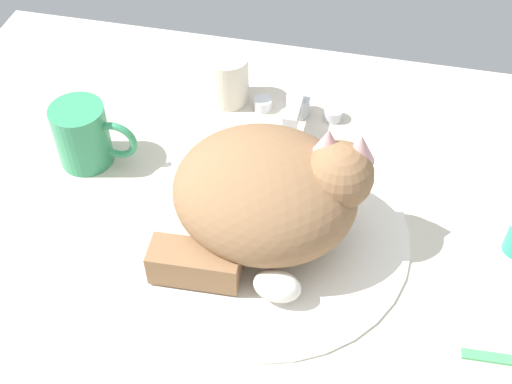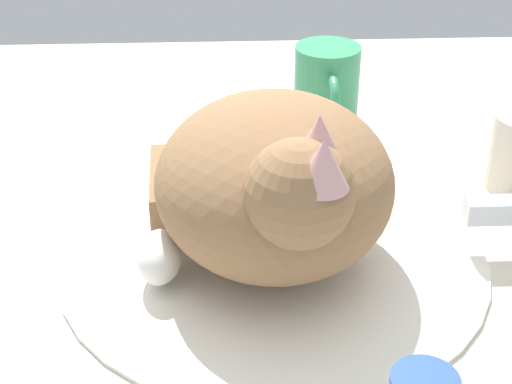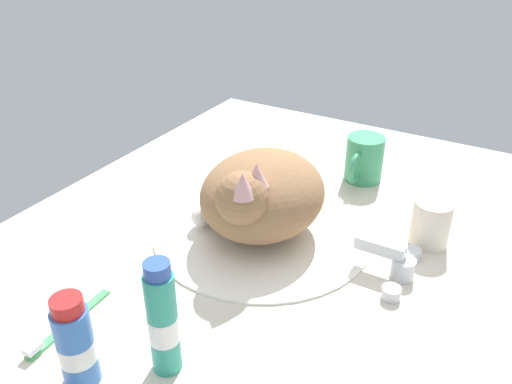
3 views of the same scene
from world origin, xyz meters
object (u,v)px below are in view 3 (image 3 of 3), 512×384
(coffee_mug, at_px, (364,159))
(toothpaste_bottle, at_px, (163,321))
(rinse_cup, at_px, (431,223))
(mouthwash_bottle, at_px, (76,344))
(faucet, at_px, (396,263))
(toothbrush, at_px, (65,325))
(cat, at_px, (259,194))

(coffee_mug, bearing_deg, toothpaste_bottle, -3.45)
(rinse_cup, height_order, mouthwash_bottle, mouthwash_bottle)
(rinse_cup, bearing_deg, coffee_mug, -132.65)
(coffee_mug, relative_size, rinse_cup, 1.50)
(faucet, distance_m, rinse_cup, 0.11)
(toothbrush, bearing_deg, toothpaste_bottle, 96.10)
(rinse_cup, relative_size, toothpaste_bottle, 0.50)
(faucet, xyz_separation_m, mouthwash_bottle, (0.38, -0.26, 0.04))
(cat, xyz_separation_m, mouthwash_bottle, (0.37, -0.03, -0.02))
(rinse_cup, distance_m, toothpaste_bottle, 0.47)
(toothbrush, bearing_deg, cat, 160.67)
(toothpaste_bottle, distance_m, toothbrush, 0.17)
(mouthwash_bottle, bearing_deg, coffee_mug, 170.41)
(cat, height_order, toothbrush, cat)
(cat, xyz_separation_m, rinse_cup, (-0.12, 0.25, -0.04))
(cat, distance_m, rinse_cup, 0.28)
(coffee_mug, height_order, mouthwash_bottle, mouthwash_bottle)
(faucet, xyz_separation_m, toothbrush, (0.33, -0.34, -0.02))
(toothpaste_bottle, bearing_deg, coffee_mug, 176.55)
(faucet, relative_size, toothbrush, 0.93)
(mouthwash_bottle, bearing_deg, rinse_cup, 150.06)
(cat, relative_size, mouthwash_bottle, 1.98)
(faucet, xyz_separation_m, toothpaste_bottle, (0.31, -0.19, 0.05))
(toothbrush, bearing_deg, rinse_cup, 140.22)
(coffee_mug, relative_size, toothbrush, 0.80)
(faucet, bearing_deg, mouthwash_bottle, -34.42)
(rinse_cup, distance_m, toothbrush, 0.57)
(toothpaste_bottle, xyz_separation_m, toothbrush, (0.02, -0.16, -0.07))
(rinse_cup, bearing_deg, mouthwash_bottle, -29.94)
(toothpaste_bottle, bearing_deg, rinse_cup, 153.89)
(toothpaste_bottle, relative_size, toothbrush, 1.07)
(mouthwash_bottle, bearing_deg, faucet, 145.58)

